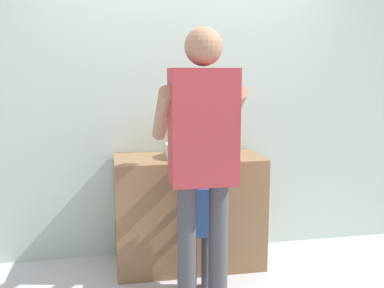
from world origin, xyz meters
TOP-DOWN VIEW (x-y plane):
  - ground_plane at (0.00, 0.00)m, footprint 14.00×14.00m
  - back_wall at (0.00, 0.62)m, footprint 4.40×0.08m
  - vanity_cabinet at (0.00, 0.30)m, footprint 1.15×0.54m
  - sink_basin at (0.00, 0.28)m, footprint 0.36×0.36m
  - faucet at (0.00, 0.50)m, footprint 0.18×0.14m
  - toothbrush_cup at (0.36, 0.29)m, footprint 0.07×0.07m
  - child_toddler at (0.00, -0.10)m, footprint 0.26×0.27m
  - adult_parent at (-0.03, -0.34)m, footprint 0.56×0.58m

SIDE VIEW (x-z plane):
  - ground_plane at x=0.00m, z-range 0.00..0.00m
  - vanity_cabinet at x=0.00m, z-range 0.00..0.88m
  - child_toddler at x=0.00m, z-range 0.08..0.94m
  - toothbrush_cup at x=0.36m, z-range 0.83..1.04m
  - sink_basin at x=0.00m, z-range 0.89..1.00m
  - faucet at x=0.00m, z-range 0.87..1.06m
  - adult_parent at x=-0.03m, z-range 0.18..1.99m
  - back_wall at x=0.00m, z-range 0.00..2.70m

